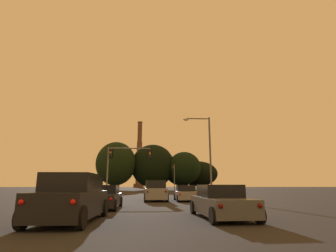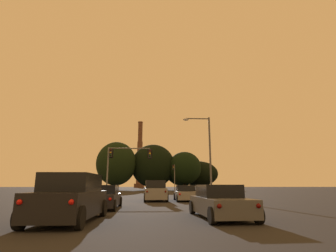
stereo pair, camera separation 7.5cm
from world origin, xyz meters
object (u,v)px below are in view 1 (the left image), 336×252
at_px(suv_left_lane_third, 72,198).
at_px(sedan_left_lane_second, 104,197).
at_px(smokestack, 139,161).
at_px(sedan_right_lane_front, 186,193).
at_px(suv_center_lane_front, 155,191).
at_px(street_lamp, 206,148).
at_px(sedan_right_lane_third, 221,202).
at_px(traffic_light_far_right, 174,174).
at_px(traffic_light_overhead_left, 123,159).

height_order(suv_left_lane_third, sedan_left_lane_second, suv_left_lane_third).
bearing_deg(smokestack, sedan_right_lane_front, -85.66).
relative_size(sedan_right_lane_front, suv_center_lane_front, 0.96).
relative_size(suv_left_lane_third, street_lamp, 0.56).
bearing_deg(sedan_right_lane_third, sedan_right_lane_front, 87.08).
bearing_deg(suv_center_lane_front, smokestack, 91.59).
height_order(traffic_light_far_right, traffic_light_overhead_left, traffic_light_far_right).
bearing_deg(sedan_left_lane_second, traffic_light_far_right, 78.47).
relative_size(suv_center_lane_front, traffic_light_overhead_left, 0.82).
height_order(suv_left_lane_third, smokestack, smokestack).
height_order(sedan_right_lane_front, smokestack, smokestack).
height_order(sedan_right_lane_front, traffic_light_far_right, traffic_light_far_right).
xyz_separation_m(sedan_right_lane_third, sedan_right_lane_front, (0.15, 13.31, 0.00)).
relative_size(suv_center_lane_front, suv_left_lane_third, 1.00).
relative_size(sedan_right_lane_front, street_lamp, 0.53).
xyz_separation_m(suv_center_lane_front, traffic_light_far_right, (5.03, 38.64, 3.28)).
height_order(suv_center_lane_front, street_lamp, street_lamp).
bearing_deg(smokestack, sedan_right_lane_third, -86.06).
distance_m(suv_center_lane_front, sedan_left_lane_second, 8.80).
distance_m(traffic_light_far_right, traffic_light_overhead_left, 32.51).
height_order(sedan_left_lane_second, street_lamp, street_lamp).
relative_size(sedan_left_lane_second, street_lamp, 0.54).
xyz_separation_m(sedan_right_lane_third, suv_center_lane_front, (-2.69, 13.35, 0.23)).
height_order(sedan_left_lane_second, traffic_light_overhead_left, traffic_light_overhead_left).
distance_m(suv_center_lane_front, traffic_light_far_right, 39.10).
distance_m(sedan_right_lane_front, traffic_light_far_right, 38.90).
distance_m(sedan_right_lane_front, smokestack, 153.47).
bearing_deg(sedan_right_lane_front, traffic_light_overhead_left, 133.55).
relative_size(sedan_right_lane_third, street_lamp, 0.54).
xyz_separation_m(sedan_right_lane_front, traffic_light_overhead_left, (-6.77, 7.43, 3.95)).
height_order(suv_center_lane_front, suv_left_lane_third, same).
xyz_separation_m(traffic_light_far_right, traffic_light_overhead_left, (-8.95, -31.25, 0.43)).
bearing_deg(traffic_light_far_right, street_lamp, -89.18).
distance_m(suv_left_lane_third, traffic_light_far_right, 53.67).
bearing_deg(traffic_light_far_right, smokestack, 96.90).
xyz_separation_m(suv_left_lane_third, traffic_light_overhead_left, (-0.40, 21.63, 3.72)).
bearing_deg(sedan_left_lane_second, smokestack, 90.52).
bearing_deg(traffic_light_far_right, suv_left_lane_third, -99.19).
distance_m(sedan_right_lane_third, street_lamp, 17.16).
bearing_deg(sedan_right_lane_front, street_lamp, 48.66).
height_order(suv_center_lane_front, traffic_light_overhead_left, traffic_light_overhead_left).
relative_size(sedan_right_lane_front, smokestack, 0.11).
relative_size(sedan_right_lane_third, traffic_light_overhead_left, 0.79).
distance_m(sedan_right_lane_front, suv_center_lane_front, 2.85).
relative_size(sedan_right_lane_front, traffic_light_far_right, 0.74).
xyz_separation_m(suv_left_lane_third, street_lamp, (9.07, 17.14, 4.50)).
bearing_deg(sedan_right_lane_front, suv_left_lane_third, -112.94).
xyz_separation_m(sedan_right_lane_front, street_lamp, (2.70, 2.94, 4.73)).
bearing_deg(suv_left_lane_third, sedan_right_lane_third, 9.09).
bearing_deg(sedan_left_lane_second, sedan_right_lane_front, 51.29).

